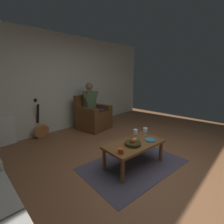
{
  "coord_description": "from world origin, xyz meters",
  "views": [
    {
      "loc": [
        2.35,
        1.14,
        1.55
      ],
      "look_at": [
        -0.14,
        -1.19,
        0.75
      ],
      "focal_mm": 26.22,
      "sensor_mm": 36.0,
      "label": 1
    }
  ],
  "objects_px": {
    "fruit_bowl": "(133,143)",
    "person_seated": "(93,104)",
    "wine_glass_near": "(135,132)",
    "guitar": "(41,129)",
    "armchair": "(93,117)",
    "decorative_dish": "(150,140)",
    "candle_jar": "(121,151)",
    "coffee_table": "(134,146)",
    "wine_glass_far": "(145,130)"
  },
  "relations": [
    {
      "from": "armchair",
      "to": "coffee_table",
      "type": "distance_m",
      "value": 2.18
    },
    {
      "from": "person_seated",
      "to": "coffee_table",
      "type": "relative_size",
      "value": 1.18
    },
    {
      "from": "decorative_dish",
      "to": "candle_jar",
      "type": "relative_size",
      "value": 2.0
    },
    {
      "from": "coffee_table",
      "to": "decorative_dish",
      "type": "distance_m",
      "value": 0.32
    },
    {
      "from": "armchair",
      "to": "guitar",
      "type": "relative_size",
      "value": 1.0
    },
    {
      "from": "decorative_dish",
      "to": "candle_jar",
      "type": "distance_m",
      "value": 0.71
    },
    {
      "from": "armchair",
      "to": "guitar",
      "type": "xyz_separation_m",
      "value": [
        1.34,
        -0.4,
        -0.13
      ]
    },
    {
      "from": "guitar",
      "to": "coffee_table",
      "type": "bearing_deg",
      "value": 102.24
    },
    {
      "from": "person_seated",
      "to": "candle_jar",
      "type": "xyz_separation_m",
      "value": [
        1.24,
        2.08,
        -0.26
      ]
    },
    {
      "from": "armchair",
      "to": "wine_glass_near",
      "type": "bearing_deg",
      "value": 64.41
    },
    {
      "from": "person_seated",
      "to": "wine_glass_near",
      "type": "xyz_separation_m",
      "value": [
        0.64,
        1.92,
        -0.17
      ]
    },
    {
      "from": "wine_glass_near",
      "to": "fruit_bowl",
      "type": "relative_size",
      "value": 0.67
    },
    {
      "from": "person_seated",
      "to": "coffee_table",
      "type": "bearing_deg",
      "value": 60.99
    },
    {
      "from": "coffee_table",
      "to": "decorative_dish",
      "type": "relative_size",
      "value": 6.17
    },
    {
      "from": "fruit_bowl",
      "to": "wine_glass_near",
      "type": "bearing_deg",
      "value": -152.43
    },
    {
      "from": "wine_glass_far",
      "to": "candle_jar",
      "type": "relative_size",
      "value": 1.64
    },
    {
      "from": "wine_glass_far",
      "to": "fruit_bowl",
      "type": "relative_size",
      "value": 0.56
    },
    {
      "from": "person_seated",
      "to": "guitar",
      "type": "distance_m",
      "value": 1.49
    },
    {
      "from": "person_seated",
      "to": "coffee_table",
      "type": "distance_m",
      "value": 2.2
    },
    {
      "from": "armchair",
      "to": "person_seated",
      "type": "height_order",
      "value": "person_seated"
    },
    {
      "from": "guitar",
      "to": "fruit_bowl",
      "type": "bearing_deg",
      "value": 100.29
    },
    {
      "from": "candle_jar",
      "to": "wine_glass_far",
      "type": "bearing_deg",
      "value": -171.72
    },
    {
      "from": "person_seated",
      "to": "fruit_bowl",
      "type": "distance_m",
      "value": 2.25
    },
    {
      "from": "person_seated",
      "to": "coffee_table",
      "type": "height_order",
      "value": "person_seated"
    },
    {
      "from": "wine_glass_near",
      "to": "fruit_bowl",
      "type": "bearing_deg",
      "value": 27.57
    },
    {
      "from": "person_seated",
      "to": "decorative_dish",
      "type": "relative_size",
      "value": 7.29
    },
    {
      "from": "guitar",
      "to": "decorative_dish",
      "type": "xyz_separation_m",
      "value": [
        -0.8,
        2.57,
        0.21
      ]
    },
    {
      "from": "wine_glass_far",
      "to": "person_seated",
      "type": "bearing_deg",
      "value": -100.94
    },
    {
      "from": "wine_glass_far",
      "to": "decorative_dish",
      "type": "bearing_deg",
      "value": 52.09
    },
    {
      "from": "candle_jar",
      "to": "decorative_dish",
      "type": "bearing_deg",
      "value": 173.84
    },
    {
      "from": "guitar",
      "to": "wine_glass_near",
      "type": "xyz_separation_m",
      "value": [
        -0.69,
        2.33,
        0.32
      ]
    },
    {
      "from": "armchair",
      "to": "candle_jar",
      "type": "relative_size",
      "value": 10.76
    },
    {
      "from": "candle_jar",
      "to": "wine_glass_near",
      "type": "bearing_deg",
      "value": -164.36
    },
    {
      "from": "coffee_table",
      "to": "decorative_dish",
      "type": "height_order",
      "value": "decorative_dish"
    },
    {
      "from": "coffee_table",
      "to": "wine_glass_near",
      "type": "distance_m",
      "value": 0.27
    },
    {
      "from": "armchair",
      "to": "decorative_dish",
      "type": "bearing_deg",
      "value": 69.04
    },
    {
      "from": "armchair",
      "to": "decorative_dish",
      "type": "height_order",
      "value": "armchair"
    },
    {
      "from": "coffee_table",
      "to": "wine_glass_far",
      "type": "relative_size",
      "value": 7.51
    },
    {
      "from": "wine_glass_far",
      "to": "coffee_table",
      "type": "bearing_deg",
      "value": 7.86
    },
    {
      "from": "coffee_table",
      "to": "wine_glass_near",
      "type": "height_order",
      "value": "wine_glass_near"
    },
    {
      "from": "armchair",
      "to": "wine_glass_far",
      "type": "distance_m",
      "value": 2.01
    },
    {
      "from": "person_seated",
      "to": "armchair",
      "type": "bearing_deg",
      "value": -90.0
    },
    {
      "from": "decorative_dish",
      "to": "candle_jar",
      "type": "height_order",
      "value": "candle_jar"
    },
    {
      "from": "person_seated",
      "to": "wine_glass_near",
      "type": "height_order",
      "value": "person_seated"
    },
    {
      "from": "fruit_bowl",
      "to": "person_seated",
      "type": "bearing_deg",
      "value": -113.57
    },
    {
      "from": "armchair",
      "to": "wine_glass_near",
      "type": "relative_size",
      "value": 5.48
    },
    {
      "from": "guitar",
      "to": "wine_glass_far",
      "type": "xyz_separation_m",
      "value": [
        -0.96,
        2.37,
        0.3
      ]
    },
    {
      "from": "coffee_table",
      "to": "fruit_bowl",
      "type": "relative_size",
      "value": 4.22
    },
    {
      "from": "armchair",
      "to": "wine_glass_near",
      "type": "xyz_separation_m",
      "value": [
        0.64,
        1.92,
        0.18
      ]
    },
    {
      "from": "person_seated",
      "to": "fruit_bowl",
      "type": "relative_size",
      "value": 4.98
    }
  ]
}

